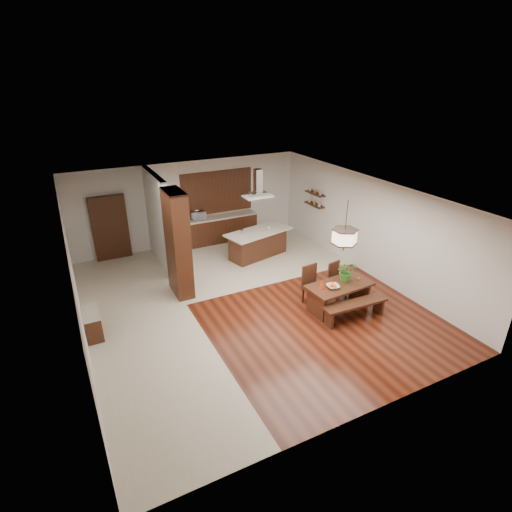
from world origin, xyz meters
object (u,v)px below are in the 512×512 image
pendant_lantern (346,227)px  island_cup (269,228)px  dining_chair_right (338,280)px  dining_table (339,291)px  dining_chair_left (314,286)px  microwave (198,216)px  kitchen_island (258,243)px  range_hood (258,183)px  hallway_console (93,323)px  foliage_plant (346,271)px  dining_bench (355,311)px  fruit_bowl (333,287)px

pendant_lantern → island_cup: bearing=90.3°
dining_chair_right → island_cup: 3.27m
dining_table → dining_chair_left: dining_chair_left is taller
pendant_lantern → microwave: pendant_lantern is taller
kitchen_island → range_hood: 2.00m
range_hood → microwave: 2.66m
hallway_console → range_hood: size_ratio=0.98×
foliage_plant → range_hood: (-0.63, 3.72, 1.50)m
range_hood → island_cup: bearing=-9.9°
pendant_lantern → microwave: size_ratio=2.73×
island_cup → microwave: size_ratio=0.26×
microwave → dining_bench: bearing=-75.3°
dining_bench → fruit_bowl: 0.79m
hallway_console → fruit_bowl: fruit_bowl is taller
range_hood → island_cup: range_hood is taller
fruit_bowl → pendant_lantern: bearing=14.2°
foliage_plant → range_hood: bearing=99.6°
dining_chair_left → island_cup: 3.32m
pendant_lantern → fruit_bowl: 1.54m
dining_table → dining_chair_left: size_ratio=1.64×
foliage_plant → dining_chair_left: bearing=150.4°
hallway_console → island_cup: bearing=20.4°
kitchen_island → island_cup: (0.36, -0.06, 0.49)m
dining_table → pendant_lantern: size_ratio=1.32×
dining_table → dining_bench: dining_table is taller
pendant_lantern → fruit_bowl: bearing=-165.8°
dining_chair_right → kitchen_island: (-0.77, 3.26, -0.01)m
fruit_bowl → dining_chair_right: bearing=42.9°
dining_bench → microwave: size_ratio=3.54×
kitchen_island → dining_chair_right: bearing=-90.3°
hallway_console → range_hood: range_hood is taller
dining_bench → range_hood: size_ratio=1.89×
dining_chair_right → range_hood: (-0.77, 3.27, 1.99)m
foliage_plant → island_cup: foliage_plant is taller
dining_bench → foliage_plant: (0.21, 0.69, 0.73)m
dining_bench → pendant_lantern: pendant_lantern is taller
pendant_lantern → kitchen_island: size_ratio=0.56×
dining_bench → dining_chair_left: dining_chair_left is taller
microwave → dining_table: bearing=-74.0°
dining_bench → range_hood: 4.96m
fruit_bowl → kitchen_island: (-0.12, 3.87, -0.27)m
dining_table → dining_chair_left: (-0.45, 0.48, 0.01)m
kitchen_island → dining_chair_left: bearing=-104.6°
fruit_bowl → dining_table: bearing=14.2°
hallway_console → foliage_plant: 6.24m
fruit_bowl → hallway_console: bearing=163.1°
foliage_plant → microwave: 5.87m
range_hood → dining_bench: bearing=-84.5°
dining_bench → kitchen_island: bearing=95.5°
range_hood → microwave: (-1.40, 1.79, -1.38)m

